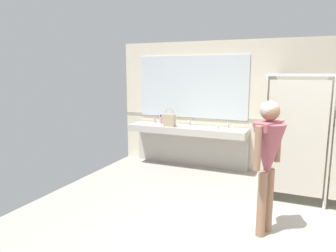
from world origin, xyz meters
name	(u,v)px	position (x,y,z in m)	size (l,w,h in m)	color
wall_back	(302,109)	(0.00, 2.93, 1.31)	(7.53, 0.12, 2.63)	beige
wall_back_tile_band	(301,123)	(0.00, 2.86, 1.05)	(7.53, 0.01, 0.06)	#9E937F
vanity_counter	(188,137)	(-2.17, 2.66, 0.65)	(2.48, 0.56, 1.00)	#B2ADA3
mirror_panel	(192,87)	(-2.17, 2.85, 1.69)	(2.38, 0.02, 1.30)	silver
person_standing	(268,151)	(-0.33, 0.38, 1.06)	(0.52, 0.55, 1.68)	#8C664C
handbag	(169,120)	(-2.50, 2.43, 1.02)	(0.24, 0.13, 0.39)	tan
soap_dispenser	(161,120)	(-2.84, 2.73, 0.96)	(0.07, 0.07, 0.19)	#D899B2
paper_cup	(218,127)	(-1.49, 2.49, 0.93)	(0.07, 0.07, 0.09)	beige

